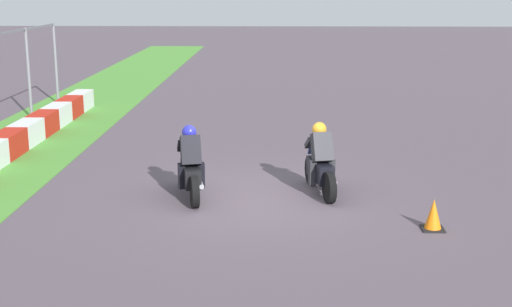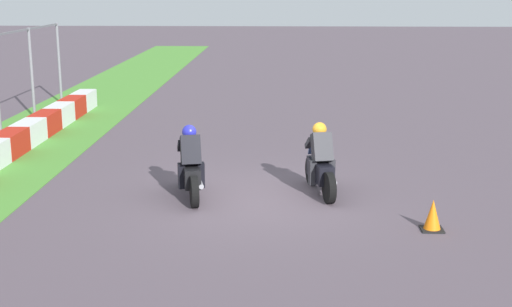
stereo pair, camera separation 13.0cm
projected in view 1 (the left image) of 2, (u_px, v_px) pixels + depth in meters
The scene contains 4 objects.
ground_plane at pixel (256, 199), 14.60m from camera, with size 120.00×120.00×0.00m, color #544751.
rider_lane_a at pixel (320, 165), 14.84m from camera, with size 2.02×0.65×1.51m.
rider_lane_b at pixel (191, 168), 14.55m from camera, with size 2.02×0.66×1.51m.
traffic_cone at pixel (433, 216), 12.71m from camera, with size 0.40×0.40×0.57m.
Camera 1 is at (-13.97, -0.39, 4.33)m, focal length 49.64 mm.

